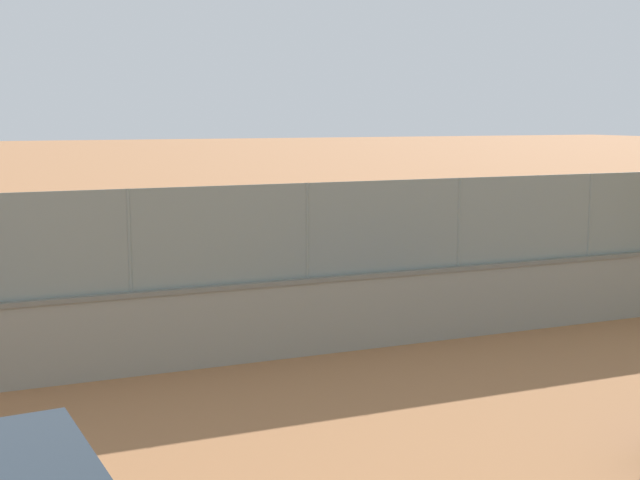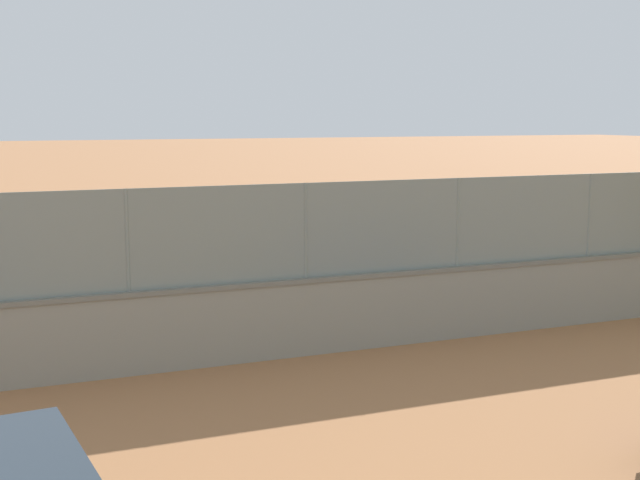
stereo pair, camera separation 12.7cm
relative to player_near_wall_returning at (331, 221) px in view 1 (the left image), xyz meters
name	(u,v)px [view 1 (the left image)]	position (x,y,z in m)	size (l,w,h in m)	color
ground_plane	(153,255)	(5.50, -1.22, -0.94)	(260.00, 260.00, 0.00)	#A36B42
perimeter_wall	(307,316)	(5.28, 10.82, -0.23)	(31.97, 0.61, 1.41)	gray
fence_panel_on_wall	(307,231)	(5.28, 10.82, 1.32)	(31.39, 0.33, 1.70)	gray
player_near_wall_returning	(331,221)	(0.00, 0.00, 0.00)	(0.79, 1.14, 1.60)	black
player_crossing_court	(397,255)	(1.34, 6.91, 0.04)	(1.28, 0.77, 1.65)	#B2B2B2
player_at_service_line	(205,249)	(5.35, 4.29, 0.03)	(1.07, 0.77, 1.65)	#591919
sports_ball	(304,229)	(1.42, 1.17, -0.03)	(0.15, 0.15, 0.15)	#3399D8
courtside_bench	(39,332)	(9.77, 9.15, -0.48)	(1.60, 0.39, 0.87)	brown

